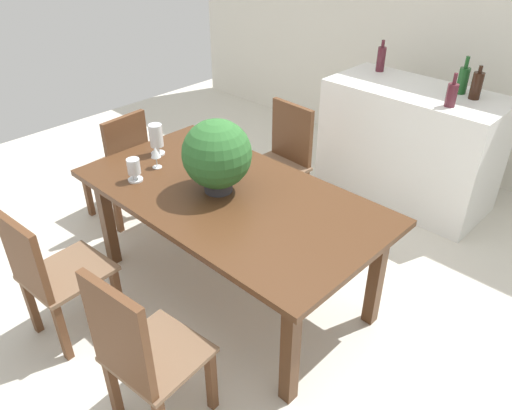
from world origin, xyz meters
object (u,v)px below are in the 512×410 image
object	(u,v)px
chair_near_left	(51,273)
wine_bottle_dark	(477,85)
chair_head_end	(122,164)
chair_near_right	(140,352)
crystal_vase_left	(156,137)
chair_far_left	(283,155)
kitchen_counter	(408,145)
wine_bottle_green	(463,80)
flower_centerpiece	(217,155)
wine_glass	(156,153)
crystal_vase_center_near	(134,168)
wine_bottle_clear	(452,94)
wine_bottle_tall	(381,59)
dining_table	(230,205)

from	to	relation	value
chair_near_left	wine_bottle_dark	world-z (taller)	wine_bottle_dark
chair_head_end	wine_bottle_dark	size ratio (longest dim) A/B	3.69
chair_head_end	wine_bottle_dark	distance (m)	2.80
chair_near_right	crystal_vase_left	bearing A→B (deg)	-46.05
chair_far_left	kitchen_counter	size ratio (longest dim) A/B	0.65
chair_far_left	wine_bottle_green	world-z (taller)	wine_bottle_green
flower_centerpiece	wine_glass	xyz separation A→B (m)	(-0.52, -0.08, -0.14)
crystal_vase_center_near	wine_bottle_green	bearing A→B (deg)	66.51
chair_near_right	wine_bottle_clear	world-z (taller)	wine_bottle_clear
wine_glass	wine_bottle_clear	xyz separation A→B (m)	(1.14, 1.83, 0.21)
flower_centerpiece	crystal_vase_center_near	world-z (taller)	flower_centerpiece
wine_bottle_tall	wine_bottle_green	distance (m)	0.77
chair_head_end	wine_bottle_tall	distance (m)	2.39
flower_centerpiece	wine_glass	bearing A→B (deg)	-171.21
crystal_vase_center_near	wine_bottle_tall	size ratio (longest dim) A/B	0.57
chair_near_left	chair_near_right	size ratio (longest dim) A/B	0.91
dining_table	wine_glass	size ratio (longest dim) A/B	13.00
chair_near_right	wine_bottle_dark	size ratio (longest dim) A/B	3.88
wine_glass	wine_bottle_tall	distance (m)	2.25
kitchen_counter	chair_near_left	bearing A→B (deg)	-102.02
chair_near_right	chair_far_left	world-z (taller)	chair_near_right
chair_far_left	dining_table	bearing A→B (deg)	-63.11
chair_near_right	wine_bottle_green	distance (m)	3.12
kitchen_counter	crystal_vase_left	bearing A→B (deg)	-116.42
chair_near_right	kitchen_counter	size ratio (longest dim) A/B	0.69
chair_near_left	kitchen_counter	world-z (taller)	kitchen_counter
chair_near_left	chair_near_right	bearing A→B (deg)	175.97
chair_near_right	crystal_vase_left	size ratio (longest dim) A/B	4.44
dining_table	wine_bottle_dark	size ratio (longest dim) A/B	7.72
dining_table	crystal_vase_center_near	bearing A→B (deg)	-150.99
crystal_vase_left	wine_bottle_dark	size ratio (longest dim) A/B	0.87
chair_near_left	wine_bottle_green	bearing A→B (deg)	-110.45
wine_glass	wine_bottle_tall	size ratio (longest dim) A/B	0.56
dining_table	chair_near_right	world-z (taller)	chair_near_right
chair_near_right	crystal_vase_center_near	bearing A→B (deg)	-40.55
chair_near_left	chair_head_end	size ratio (longest dim) A/B	0.96
chair_near_left	wine_bottle_dark	bearing A→B (deg)	-112.89
chair_near_left	crystal_vase_center_near	size ratio (longest dim) A/B	5.91
dining_table	chair_head_end	bearing A→B (deg)	179.60
crystal_vase_left	wine_bottle_tall	xyz separation A→B (m)	(0.46, 2.09, 0.21)
flower_centerpiece	wine_bottle_tall	distance (m)	2.15
wine_glass	kitchen_counter	size ratio (longest dim) A/B	0.11
wine_bottle_dark	chair_far_left	bearing A→B (deg)	-135.94
chair_near_left	wine_glass	distance (m)	0.99
flower_centerpiece	kitchen_counter	distance (m)	2.03
dining_table	wine_bottle_clear	bearing A→B (deg)	72.61
wine_bottle_clear	flower_centerpiece	bearing A→B (deg)	-109.38
chair_near_right	wine_glass	xyz separation A→B (m)	(-1.05, 0.91, 0.34)
chair_far_left	wine_bottle_dark	world-z (taller)	wine_bottle_dark
chair_near_left	wine_bottle_clear	size ratio (longest dim) A/B	3.61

